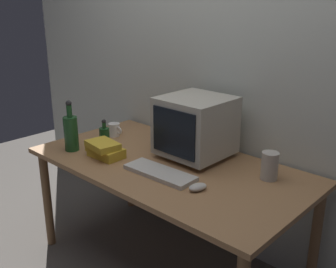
{
  "coord_description": "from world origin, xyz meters",
  "views": [
    {
      "loc": [
        1.46,
        -1.56,
        1.62
      ],
      "look_at": [
        0.0,
        0.0,
        0.89
      ],
      "focal_mm": 42.49,
      "sensor_mm": 36.0,
      "label": 1
    }
  ],
  "objects_px": {
    "crt_monitor": "(195,127)",
    "metal_canister": "(270,166)",
    "bottle_short": "(104,135)",
    "bottle_tall": "(71,132)",
    "computer_mouse": "(198,187)",
    "book_stack": "(105,149)",
    "mug": "(114,130)",
    "keyboard": "(160,173)"
  },
  "relations": [
    {
      "from": "crt_monitor",
      "to": "metal_canister",
      "type": "xyz_separation_m",
      "value": [
        0.49,
        0.03,
        -0.12
      ]
    },
    {
      "from": "bottle_short",
      "to": "metal_canister",
      "type": "bearing_deg",
      "value": 13.55
    },
    {
      "from": "bottle_tall",
      "to": "metal_canister",
      "type": "distance_m",
      "value": 1.22
    },
    {
      "from": "computer_mouse",
      "to": "bottle_tall",
      "type": "xyz_separation_m",
      "value": [
        -0.94,
        -0.1,
        0.1
      ]
    },
    {
      "from": "computer_mouse",
      "to": "book_stack",
      "type": "height_order",
      "value": "book_stack"
    },
    {
      "from": "book_stack",
      "to": "bottle_short",
      "type": "bearing_deg",
      "value": 141.74
    },
    {
      "from": "book_stack",
      "to": "mug",
      "type": "height_order",
      "value": "book_stack"
    },
    {
      "from": "keyboard",
      "to": "bottle_tall",
      "type": "distance_m",
      "value": 0.68
    },
    {
      "from": "crt_monitor",
      "to": "computer_mouse",
      "type": "distance_m",
      "value": 0.48
    },
    {
      "from": "computer_mouse",
      "to": "book_stack",
      "type": "relative_size",
      "value": 0.44
    },
    {
      "from": "bottle_tall",
      "to": "mug",
      "type": "xyz_separation_m",
      "value": [
        -0.02,
        0.36,
        -0.08
      ]
    },
    {
      "from": "bottle_tall",
      "to": "metal_canister",
      "type": "xyz_separation_m",
      "value": [
        1.13,
        0.47,
        -0.05
      ]
    },
    {
      "from": "metal_canister",
      "to": "book_stack",
      "type": "bearing_deg",
      "value": -155.71
    },
    {
      "from": "crt_monitor",
      "to": "computer_mouse",
      "type": "xyz_separation_m",
      "value": [
        0.29,
        -0.34,
        -0.17
      ]
    },
    {
      "from": "crt_monitor",
      "to": "book_stack",
      "type": "distance_m",
      "value": 0.56
    },
    {
      "from": "bottle_tall",
      "to": "computer_mouse",
      "type": "bearing_deg",
      "value": 6.38
    },
    {
      "from": "computer_mouse",
      "to": "bottle_tall",
      "type": "distance_m",
      "value": 0.95
    },
    {
      "from": "bottle_short",
      "to": "mug",
      "type": "xyz_separation_m",
      "value": [
        -0.08,
        0.15,
        -0.02
      ]
    },
    {
      "from": "computer_mouse",
      "to": "metal_canister",
      "type": "height_order",
      "value": "metal_canister"
    },
    {
      "from": "computer_mouse",
      "to": "bottle_short",
      "type": "bearing_deg",
      "value": -171.38
    },
    {
      "from": "bottle_tall",
      "to": "mug",
      "type": "height_order",
      "value": "bottle_tall"
    },
    {
      "from": "bottle_short",
      "to": "keyboard",
      "type": "bearing_deg",
      "value": -9.56
    },
    {
      "from": "computer_mouse",
      "to": "metal_canister",
      "type": "xyz_separation_m",
      "value": [
        0.19,
        0.36,
        0.06
      ]
    },
    {
      "from": "computer_mouse",
      "to": "bottle_short",
      "type": "distance_m",
      "value": 0.88
    },
    {
      "from": "metal_canister",
      "to": "crt_monitor",
      "type": "bearing_deg",
      "value": -176.77
    },
    {
      "from": "crt_monitor",
      "to": "computer_mouse",
      "type": "height_order",
      "value": "crt_monitor"
    },
    {
      "from": "crt_monitor",
      "to": "mug",
      "type": "bearing_deg",
      "value": -173.09
    },
    {
      "from": "crt_monitor",
      "to": "bottle_tall",
      "type": "height_order",
      "value": "crt_monitor"
    },
    {
      "from": "keyboard",
      "to": "metal_canister",
      "type": "relative_size",
      "value": 2.8
    },
    {
      "from": "keyboard",
      "to": "metal_canister",
      "type": "distance_m",
      "value": 0.59
    },
    {
      "from": "keyboard",
      "to": "book_stack",
      "type": "distance_m",
      "value": 0.43
    },
    {
      "from": "keyboard",
      "to": "book_stack",
      "type": "relative_size",
      "value": 1.84
    },
    {
      "from": "keyboard",
      "to": "bottle_tall",
      "type": "relative_size",
      "value": 1.3
    },
    {
      "from": "keyboard",
      "to": "computer_mouse",
      "type": "distance_m",
      "value": 0.27
    },
    {
      "from": "keyboard",
      "to": "book_stack",
      "type": "xyz_separation_m",
      "value": [
        -0.42,
        -0.04,
        0.04
      ]
    },
    {
      "from": "keyboard",
      "to": "computer_mouse",
      "type": "height_order",
      "value": "computer_mouse"
    },
    {
      "from": "crt_monitor",
      "to": "keyboard",
      "type": "bearing_deg",
      "value": -85.65
    },
    {
      "from": "crt_monitor",
      "to": "bottle_tall",
      "type": "relative_size",
      "value": 1.21
    },
    {
      "from": "crt_monitor",
      "to": "bottle_tall",
      "type": "bearing_deg",
      "value": -145.57
    },
    {
      "from": "keyboard",
      "to": "metal_canister",
      "type": "xyz_separation_m",
      "value": [
        0.46,
        0.36,
        0.06
      ]
    },
    {
      "from": "bottle_tall",
      "to": "crt_monitor",
      "type": "bearing_deg",
      "value": 34.43
    },
    {
      "from": "bottle_short",
      "to": "book_stack",
      "type": "bearing_deg",
      "value": -38.26
    }
  ]
}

